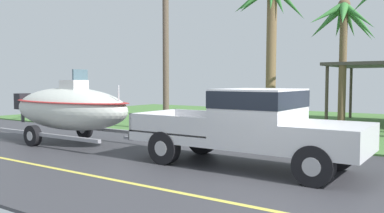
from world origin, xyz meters
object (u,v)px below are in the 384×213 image
at_px(pickup_truck_towing, 258,124).
at_px(boat_on_trailer, 69,108).
at_px(palm_tree_near_left, 270,14).
at_px(utility_pole, 166,20).
at_px(palm_tree_far_left, 343,28).

xyz_separation_m(pickup_truck_towing, boat_on_trailer, (-6.61, -0.00, 0.10)).
distance_m(boat_on_trailer, palm_tree_near_left, 9.23).
bearing_deg(pickup_truck_towing, utility_pole, 145.14).
xyz_separation_m(boat_on_trailer, utility_pole, (0.77, 4.07, 3.24)).
xyz_separation_m(boat_on_trailer, palm_tree_near_left, (3.54, 7.67, 3.71)).
height_order(pickup_truck_towing, palm_tree_near_left, palm_tree_near_left).
height_order(pickup_truck_towing, palm_tree_far_left, palm_tree_far_left).
bearing_deg(pickup_truck_towing, palm_tree_near_left, 111.77).
xyz_separation_m(palm_tree_far_left, utility_pole, (-5.38, -5.21, 0.12)).
distance_m(palm_tree_near_left, palm_tree_far_left, 3.11).
xyz_separation_m(pickup_truck_towing, palm_tree_near_left, (-3.06, 7.67, 3.81)).
bearing_deg(pickup_truck_towing, boat_on_trailer, -180.00).
xyz_separation_m(pickup_truck_towing, palm_tree_far_left, (-0.46, 9.28, 3.22)).
bearing_deg(palm_tree_near_left, pickup_truck_towing, -68.23).
bearing_deg(palm_tree_far_left, palm_tree_near_left, -148.31).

